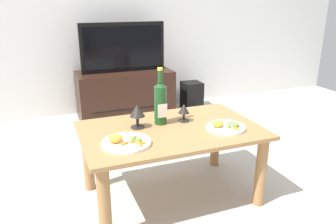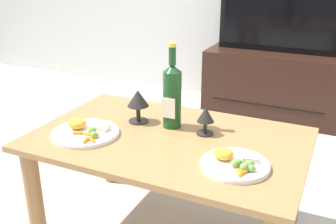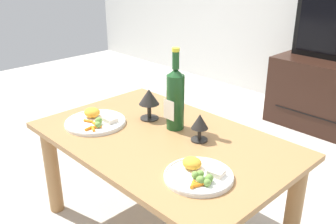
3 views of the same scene
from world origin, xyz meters
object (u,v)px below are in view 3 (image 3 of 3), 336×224
goblet_left (149,98)px  goblet_right (200,123)px  wine_bottle (175,97)px  dinner_plate_left (95,121)px  dining_table (163,156)px  dinner_plate_right (199,174)px

goblet_left → goblet_right: goblet_left is taller
wine_bottle → dinner_plate_left: (-0.29, -0.23, -0.14)m
wine_bottle → goblet_left: (-0.16, -0.02, -0.05)m
dining_table → dinner_plate_right: bearing=-21.9°
goblet_right → dinner_plate_right: 0.30m
goblet_right → wine_bottle: bearing=174.5°
dining_table → goblet_left: (-0.19, 0.09, 0.19)m
goblet_left → dinner_plate_left: (-0.13, -0.22, -0.09)m
wine_bottle → dinner_plate_left: size_ratio=1.31×
dinner_plate_left → dinner_plate_right: bearing=-0.1°
wine_bottle → goblet_left: bearing=-174.5°
goblet_right → dinner_plate_right: (0.19, -0.22, -0.07)m
dinner_plate_right → dinner_plate_left: bearing=179.9°
goblet_left → dinner_plate_right: bearing=-23.3°
wine_bottle → dinner_plate_right: (0.35, -0.23, -0.14)m
wine_bottle → dinner_plate_left: wine_bottle is taller
dining_table → goblet_left: bearing=154.5°
dining_table → dinner_plate_left: (-0.32, -0.13, 0.10)m
goblet_right → dinner_plate_right: size_ratio=0.49×
dining_table → goblet_right: goblet_right is taller
dining_table → dinner_plate_left: bearing=-158.6°
goblet_right → dinner_plate_right: bearing=-49.0°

